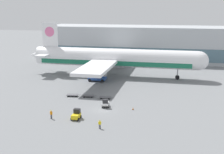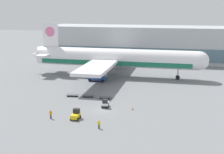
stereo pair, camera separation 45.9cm
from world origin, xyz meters
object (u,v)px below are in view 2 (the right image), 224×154
scissor_lift_loader (97,74)px  ground_crew_near (99,124)px  airplane_main (113,58)px  baggage_tug_foreground (105,103)px  baggage_dolly_lead (72,95)px  traffic_cone_near (133,109)px  baggage_dolly_second (88,96)px  baggage_tug_mid (76,115)px  ground_crew_far (51,113)px  baggage_dolly_third (105,97)px

scissor_lift_loader → ground_crew_near: bearing=-74.4°
airplane_main → baggage_tug_foreground: size_ratio=21.88×
baggage_dolly_lead → traffic_cone_near: size_ratio=6.66×
scissor_lift_loader → baggage_dolly_lead: size_ratio=1.52×
airplane_main → baggage_dolly_second: airplane_main is taller
baggage_dolly_second → traffic_cone_near: size_ratio=6.66×
scissor_lift_loader → airplane_main: bearing=66.6°
airplane_main → baggage_tug_mid: bearing=-88.5°
airplane_main → ground_crew_near: 44.17m
scissor_lift_loader → ground_crew_near: 37.47m
baggage_dolly_second → ground_crew_far: bearing=-108.2°
airplane_main → traffic_cone_near: (11.14, -31.47, -5.56)m
scissor_lift_loader → ground_crew_near: scissor_lift_loader is taller
baggage_dolly_third → traffic_cone_near: size_ratio=6.66×
baggage_dolly_lead → baggage_dolly_second: size_ratio=1.00×
airplane_main → scissor_lift_loader: (-3.20, -7.25, -3.67)m
airplane_main → baggage_dolly_second: 24.79m
baggage_dolly_third → ground_crew_far: 17.52m
baggage_dolly_third → traffic_cone_near: 10.39m
airplane_main → ground_crew_near: (6.59, -43.40, -4.85)m
ground_crew_near → traffic_cone_near: ground_crew_near is taller
airplane_main → baggage_tug_mid: (0.73, -39.45, -4.96)m
airplane_main → baggage_dolly_second: bearing=-92.3°
baggage_dolly_third → ground_crew_near: size_ratio=2.23×
baggage_tug_foreground → baggage_dolly_lead: 12.08m
baggage_dolly_second → baggage_dolly_third: same height
scissor_lift_loader → baggage_tug_foreground: (8.03, -23.75, -1.29)m
baggage_tug_foreground → baggage_dolly_third: size_ratio=0.70×
airplane_main → ground_crew_near: airplane_main is taller
airplane_main → scissor_lift_loader: size_ratio=10.10×
airplane_main → baggage_dolly_second: size_ratio=15.39×
airplane_main → baggage_dolly_lead: size_ratio=15.39×
baggage_tug_mid → baggage_dolly_second: (-1.88, 15.30, -0.49)m
ground_crew_near → ground_crew_far: 11.27m
baggage_dolly_third → ground_crew_far: size_ratio=2.04×
baggage_dolly_lead → ground_crew_far: ground_crew_far is taller
baggage_tug_foreground → ground_crew_far: size_ratio=1.44×
baggage_tug_foreground → baggage_dolly_lead: (-10.10, 6.60, -0.49)m
baggage_tug_mid → ground_crew_near: bearing=-123.0°
baggage_dolly_lead → traffic_cone_near: traffic_cone_near is taller
scissor_lift_loader → baggage_tug_mid: bearing=-82.6°
baggage_dolly_lead → ground_crew_far: (1.00, -15.99, 0.71)m
ground_crew_far → baggage_dolly_third: bearing=-107.1°
scissor_lift_loader → ground_crew_far: bearing=-91.4°
scissor_lift_loader → baggage_dolly_second: bearing=-82.7°
scissor_lift_loader → baggage_tug_foreground: scissor_lift_loader is taller
airplane_main → baggage_tug_foreground: (4.83, -31.00, -4.96)m
baggage_tug_mid → baggage_dolly_lead: 16.21m
airplane_main → baggage_dolly_second: (-1.15, -24.15, -5.45)m
baggage_dolly_third → traffic_cone_near: traffic_cone_near is taller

